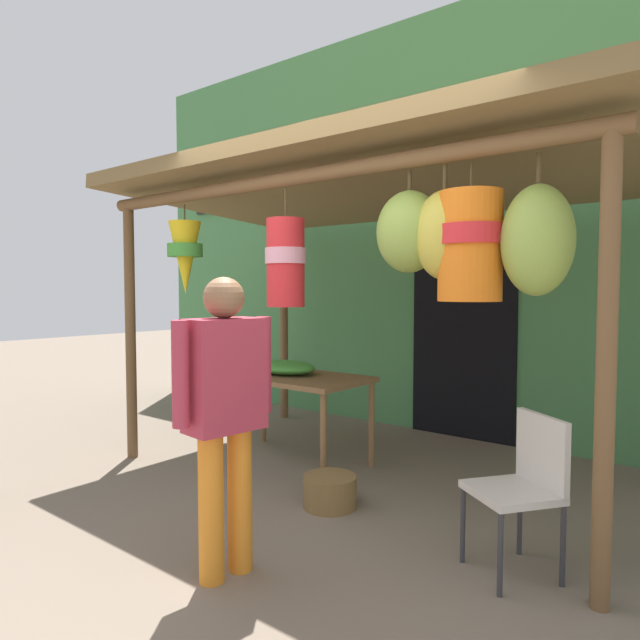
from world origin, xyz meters
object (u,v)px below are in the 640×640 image
Objects in this scene: display_table at (289,383)px; folding_chair at (524,479)px; wicker_basket_by_table at (330,491)px; flower_heap_on_table at (285,367)px; customer_foreground at (225,402)px.

folding_chair is at bearing -16.40° from display_table.
wicker_basket_by_table is at bearing 177.11° from folding_chair.
flower_heap_on_table is 2.42m from folding_chair.
flower_heap_on_table is 0.71× the size of folding_chair.
wicker_basket_by_table is (0.90, -0.60, -0.58)m from display_table.
display_table is at bearing 163.60° from folding_chair.
folding_chair is (2.31, -0.67, -0.32)m from flower_heap_on_table.
display_table is 0.15m from flower_heap_on_table.
folding_chair is 1.41m from wicker_basket_by_table.
flower_heap_on_table is 2.01m from customer_foreground.
customer_foreground is (1.05, -1.68, 0.23)m from display_table.
folding_chair is (2.26, -0.66, -0.18)m from display_table.
wicker_basket_by_table is at bearing -33.37° from display_table.
customer_foreground is at bearing -139.97° from folding_chair.
wicker_basket_by_table is at bearing 97.69° from customer_foreground.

